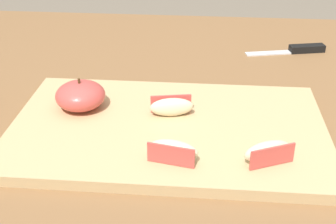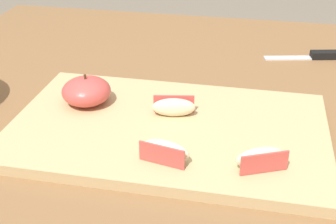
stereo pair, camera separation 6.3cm
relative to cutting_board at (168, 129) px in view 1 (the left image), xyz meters
The scene contains 7 objects.
dining_table 0.16m from the cutting_board, 51.65° to the left, with size 1.18×0.93×0.72m.
cutting_board is the anchor object (origin of this frame).
apple_half_skin_up 0.14m from the cutting_board, 163.89° to the left, with size 0.07×0.07×0.05m.
apple_wedge_front 0.03m from the cutting_board, 84.10° to the left, with size 0.06×0.03×0.03m.
apple_wedge_middle 0.15m from the cutting_board, 30.96° to the right, with size 0.07×0.05×0.03m.
apple_wedge_near_knife 0.09m from the cutting_board, 80.78° to the right, with size 0.07×0.03×0.03m.
paring_knife 0.41m from the cutting_board, 54.62° to the left, with size 0.16×0.05×0.01m.
Camera 1 is at (-0.02, -0.64, 1.07)m, focal length 49.17 mm.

